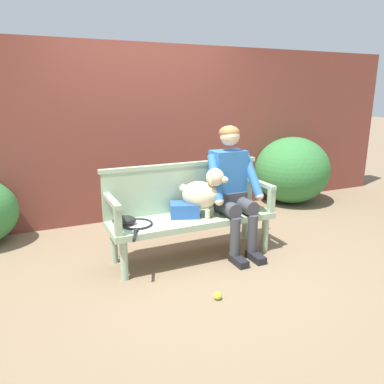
{
  "coord_description": "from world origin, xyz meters",
  "views": [
    {
      "loc": [
        -1.46,
        -3.21,
        1.63
      ],
      "look_at": [
        0.0,
        0.0,
        0.68
      ],
      "focal_mm": 35.09,
      "sensor_mm": 36.0,
      "label": 1
    }
  ],
  "objects_px": {
    "baseball_glove": "(124,220)",
    "tennis_ball": "(218,296)",
    "tennis_racket": "(137,225)",
    "person_seated": "(232,185)",
    "sports_bag": "(185,210)",
    "garden_bench": "(192,222)",
    "dog_on_bench": "(203,192)"
  },
  "relations": [
    {
      "from": "baseball_glove",
      "to": "tennis_ball",
      "type": "relative_size",
      "value": 3.33
    },
    {
      "from": "tennis_racket",
      "to": "tennis_ball",
      "type": "bearing_deg",
      "value": -61.95
    },
    {
      "from": "person_seated",
      "to": "sports_bag",
      "type": "bearing_deg",
      "value": 175.86
    },
    {
      "from": "garden_bench",
      "to": "dog_on_bench",
      "type": "height_order",
      "value": "dog_on_bench"
    },
    {
      "from": "garden_bench",
      "to": "tennis_racket",
      "type": "bearing_deg",
      "value": -176.12
    },
    {
      "from": "baseball_glove",
      "to": "sports_bag",
      "type": "bearing_deg",
      "value": 22.71
    },
    {
      "from": "tennis_ball",
      "to": "baseball_glove",
      "type": "bearing_deg",
      "value": 121.12
    },
    {
      "from": "dog_on_bench",
      "to": "baseball_glove",
      "type": "distance_m",
      "value": 0.81
    },
    {
      "from": "person_seated",
      "to": "dog_on_bench",
      "type": "distance_m",
      "value": 0.33
    },
    {
      "from": "baseball_glove",
      "to": "sports_bag",
      "type": "height_order",
      "value": "sports_bag"
    },
    {
      "from": "dog_on_bench",
      "to": "sports_bag",
      "type": "distance_m",
      "value": 0.25
    },
    {
      "from": "person_seated",
      "to": "sports_bag",
      "type": "xyz_separation_m",
      "value": [
        -0.5,
        0.04,
        -0.21
      ]
    },
    {
      "from": "person_seated",
      "to": "tennis_racket",
      "type": "bearing_deg",
      "value": -178.5
    },
    {
      "from": "garden_bench",
      "to": "baseball_glove",
      "type": "height_order",
      "value": "baseball_glove"
    },
    {
      "from": "garden_bench",
      "to": "person_seated",
      "type": "bearing_deg",
      "value": -1.64
    },
    {
      "from": "garden_bench",
      "to": "person_seated",
      "type": "distance_m",
      "value": 0.55
    },
    {
      "from": "garden_bench",
      "to": "sports_bag",
      "type": "xyz_separation_m",
      "value": [
        -0.07,
        0.02,
        0.13
      ]
    },
    {
      "from": "dog_on_bench",
      "to": "tennis_racket",
      "type": "xyz_separation_m",
      "value": [
        -0.68,
        0.0,
        -0.24
      ]
    },
    {
      "from": "person_seated",
      "to": "tennis_ball",
      "type": "relative_size",
      "value": 19.7
    },
    {
      "from": "person_seated",
      "to": "tennis_ball",
      "type": "bearing_deg",
      "value": -125.69
    },
    {
      "from": "tennis_racket",
      "to": "tennis_ball",
      "type": "height_order",
      "value": "tennis_racket"
    },
    {
      "from": "person_seated",
      "to": "dog_on_bench",
      "type": "height_order",
      "value": "person_seated"
    },
    {
      "from": "tennis_racket",
      "to": "baseball_glove",
      "type": "bearing_deg",
      "value": 144.27
    },
    {
      "from": "tennis_racket",
      "to": "dog_on_bench",
      "type": "bearing_deg",
      "value": -0.03
    },
    {
      "from": "baseball_glove",
      "to": "person_seated",
      "type": "bearing_deg",
      "value": 21.19
    },
    {
      "from": "baseball_glove",
      "to": "tennis_racket",
      "type": "bearing_deg",
      "value": -12.21
    },
    {
      "from": "dog_on_bench",
      "to": "tennis_ball",
      "type": "relative_size",
      "value": 7.44
    },
    {
      "from": "tennis_racket",
      "to": "sports_bag",
      "type": "height_order",
      "value": "sports_bag"
    },
    {
      "from": "baseball_glove",
      "to": "tennis_ball",
      "type": "height_order",
      "value": "baseball_glove"
    },
    {
      "from": "person_seated",
      "to": "sports_bag",
      "type": "height_order",
      "value": "person_seated"
    },
    {
      "from": "garden_bench",
      "to": "dog_on_bench",
      "type": "xyz_separation_m",
      "value": [
        0.11,
        -0.04,
        0.3
      ]
    },
    {
      "from": "garden_bench",
      "to": "baseball_glove",
      "type": "distance_m",
      "value": 0.68
    }
  ]
}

